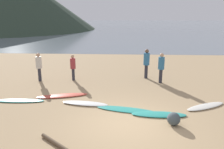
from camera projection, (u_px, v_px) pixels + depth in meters
ground_plane at (126, 66)px, 18.12m from camera, size 120.00×120.00×0.20m
ocean_water at (125, 26)px, 70.56m from camera, size 140.00×100.00×0.01m
surfboard_0 at (19, 101)px, 10.57m from camera, size 2.40×0.57×0.07m
surfboard_1 at (62, 96)px, 11.20m from camera, size 2.53×1.19×0.08m
surfboard_2 at (85, 103)px, 10.22m from camera, size 2.16×0.82×0.10m
surfboard_3 at (126, 110)px, 9.60m from camera, size 2.65×1.09×0.06m
surfboard_4 at (159, 114)px, 9.13m from camera, size 2.20×0.61×0.09m
surfboard_5 at (206, 106)px, 9.93m from camera, size 2.05×1.41×0.08m
person_0 at (161, 66)px, 13.11m from camera, size 0.35×0.35×1.75m
person_1 at (146, 61)px, 14.04m from camera, size 0.37×0.37×1.83m
person_2 at (39, 65)px, 13.46m from camera, size 0.34×0.34×1.70m
person_3 at (73, 65)px, 13.63m from camera, size 0.32×0.32×1.57m
driftwood_log at (63, 148)px, 6.83m from camera, size 1.81×1.51×0.12m
beach_rock_far at (174, 119)px, 8.30m from camera, size 0.48×0.48×0.48m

